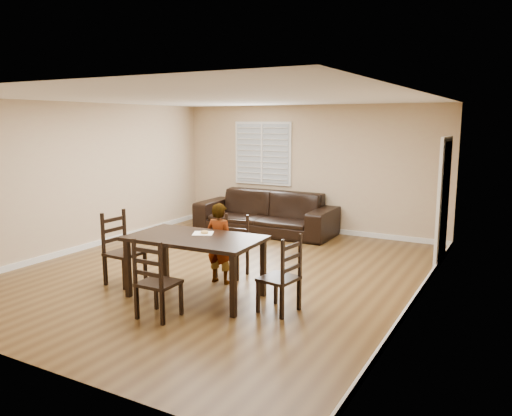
{
  "coord_description": "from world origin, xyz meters",
  "views": [
    {
      "loc": [
        4.18,
        -6.42,
        2.36
      ],
      "look_at": [
        0.41,
        0.41,
        1.0
      ],
      "focal_mm": 35.0,
      "sensor_mm": 36.0,
      "label": 1
    }
  ],
  "objects_px": {
    "chair_far": "(152,284)",
    "donut": "(204,232)",
    "dining_table": "(195,243)",
    "chair_near": "(235,247)",
    "child": "(220,243)",
    "sofa": "(265,213)",
    "chair_right": "(287,279)",
    "chair_left": "(118,250)"
  },
  "relations": [
    {
      "from": "chair_far",
      "to": "donut",
      "type": "relative_size",
      "value": 9.07
    },
    {
      "from": "chair_right",
      "to": "dining_table",
      "type": "bearing_deg",
      "value": -79.99
    },
    {
      "from": "chair_left",
      "to": "child",
      "type": "distance_m",
      "value": 1.5
    },
    {
      "from": "chair_right",
      "to": "donut",
      "type": "xyz_separation_m",
      "value": [
        -1.33,
        0.16,
        0.41
      ]
    },
    {
      "from": "sofa",
      "to": "chair_far",
      "type": "bearing_deg",
      "value": -78.32
    },
    {
      "from": "child",
      "to": "dining_table",
      "type": "bearing_deg",
      "value": 92.65
    },
    {
      "from": "donut",
      "to": "sofa",
      "type": "relative_size",
      "value": 0.04
    },
    {
      "from": "child",
      "to": "donut",
      "type": "relative_size",
      "value": 10.89
    },
    {
      "from": "chair_right",
      "to": "donut",
      "type": "distance_m",
      "value": 1.4
    },
    {
      "from": "sofa",
      "to": "chair_right",
      "type": "bearing_deg",
      "value": -59.4
    },
    {
      "from": "child",
      "to": "sofa",
      "type": "distance_m",
      "value": 3.46
    },
    {
      "from": "chair_far",
      "to": "chair_left",
      "type": "bearing_deg",
      "value": -33.25
    },
    {
      "from": "dining_table",
      "to": "chair_near",
      "type": "height_order",
      "value": "chair_near"
    },
    {
      "from": "child",
      "to": "sofa",
      "type": "height_order",
      "value": "child"
    },
    {
      "from": "chair_near",
      "to": "sofa",
      "type": "xyz_separation_m",
      "value": [
        -0.97,
        2.84,
        0.01
      ]
    },
    {
      "from": "donut",
      "to": "sofa",
      "type": "bearing_deg",
      "value": 105.41
    },
    {
      "from": "dining_table",
      "to": "chair_left",
      "type": "relative_size",
      "value": 1.71
    },
    {
      "from": "dining_table",
      "to": "donut",
      "type": "distance_m",
      "value": 0.23
    },
    {
      "from": "child",
      "to": "donut",
      "type": "bearing_deg",
      "value": 95.51
    },
    {
      "from": "chair_near",
      "to": "child",
      "type": "bearing_deg",
      "value": -91.24
    },
    {
      "from": "chair_right",
      "to": "donut",
      "type": "height_order",
      "value": "chair_right"
    },
    {
      "from": "child",
      "to": "sofa",
      "type": "relative_size",
      "value": 0.4
    },
    {
      "from": "sofa",
      "to": "donut",
      "type": "bearing_deg",
      "value": -75.13
    },
    {
      "from": "chair_right",
      "to": "sofa",
      "type": "height_order",
      "value": "chair_right"
    },
    {
      "from": "chair_left",
      "to": "chair_right",
      "type": "bearing_deg",
      "value": -85.76
    },
    {
      "from": "chair_right",
      "to": "sofa",
      "type": "bearing_deg",
      "value": -140.44
    },
    {
      "from": "chair_left",
      "to": "chair_far",
      "type": "bearing_deg",
      "value": -120.03
    },
    {
      "from": "chair_far",
      "to": "chair_left",
      "type": "distance_m",
      "value": 1.65
    },
    {
      "from": "chair_right",
      "to": "child",
      "type": "xyz_separation_m",
      "value": [
        -1.37,
        0.61,
        0.15
      ]
    },
    {
      "from": "chair_near",
      "to": "chair_far",
      "type": "height_order",
      "value": "chair_far"
    },
    {
      "from": "donut",
      "to": "sofa",
      "type": "distance_m",
      "value": 3.92
    },
    {
      "from": "child",
      "to": "chair_near",
      "type": "bearing_deg",
      "value": -86.96
    },
    {
      "from": "chair_near",
      "to": "sofa",
      "type": "bearing_deg",
      "value": 104.64
    },
    {
      "from": "dining_table",
      "to": "chair_near",
      "type": "distance_m",
      "value": 1.16
    },
    {
      "from": "chair_right",
      "to": "chair_near",
      "type": "bearing_deg",
      "value": -119.26
    },
    {
      "from": "donut",
      "to": "dining_table",
      "type": "bearing_deg",
      "value": -93.78
    },
    {
      "from": "chair_near",
      "to": "chair_right",
      "type": "relative_size",
      "value": 0.95
    },
    {
      "from": "chair_far",
      "to": "chair_right",
      "type": "distance_m",
      "value": 1.63
    },
    {
      "from": "dining_table",
      "to": "sofa",
      "type": "distance_m",
      "value": 4.1
    },
    {
      "from": "dining_table",
      "to": "chair_left",
      "type": "bearing_deg",
      "value": 179.53
    },
    {
      "from": "chair_far",
      "to": "donut",
      "type": "distance_m",
      "value": 1.21
    },
    {
      "from": "chair_near",
      "to": "donut",
      "type": "height_order",
      "value": "chair_near"
    }
  ]
}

